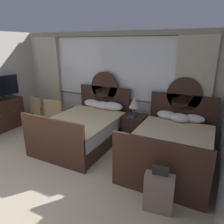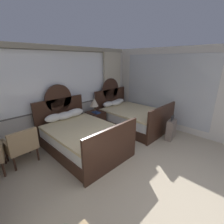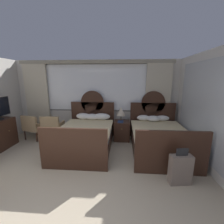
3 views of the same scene
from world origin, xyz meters
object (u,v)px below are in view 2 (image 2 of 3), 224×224
object	(u,v)px
bed_near_window	(81,137)
armchair_by_window_left	(21,144)
bed_near_mirror	(131,117)
table_lamp_on_nightstand	(94,102)
suitcase_on_floor	(171,129)
nightstand_between_beds	(96,121)
book_on_nightstand	(96,112)

from	to	relation	value
bed_near_window	armchair_by_window_left	distance (m)	1.38
bed_near_mirror	table_lamp_on_nightstand	bearing A→B (deg)	148.07
armchair_by_window_left	suitcase_on_floor	xyz separation A→B (m)	(3.52, -1.93, -0.17)
nightstand_between_beds	table_lamp_on_nightstand	world-z (taller)	table_lamp_on_nightstand
book_on_nightstand	armchair_by_window_left	bearing A→B (deg)	-178.10
bed_near_window	book_on_nightstand	bearing A→B (deg)	29.57
nightstand_between_beds	armchair_by_window_left	xyz separation A→B (m)	(-2.35, -0.18, 0.15)
armchair_by_window_left	suitcase_on_floor	size ratio (longest dim) A/B	1.14
bed_near_window	book_on_nightstand	world-z (taller)	bed_near_window
bed_near_mirror	nightstand_between_beds	xyz separation A→B (m)	(-1.07, 0.69, -0.05)
table_lamp_on_nightstand	armchair_by_window_left	world-z (taller)	table_lamp_on_nightstand
nightstand_between_beds	bed_near_window	bearing A→B (deg)	-147.43
bed_near_window	suitcase_on_floor	xyz separation A→B (m)	(2.24, -1.43, -0.07)
table_lamp_on_nightstand	book_on_nightstand	world-z (taller)	table_lamp_on_nightstand
nightstand_between_beds	suitcase_on_floor	size ratio (longest dim) A/B	0.87
bed_near_mirror	armchair_by_window_left	distance (m)	3.46
table_lamp_on_nightstand	suitcase_on_floor	distance (m)	2.52
bed_near_window	table_lamp_on_nightstand	world-z (taller)	bed_near_window
nightstand_between_beds	suitcase_on_floor	distance (m)	2.42
bed_near_mirror	table_lamp_on_nightstand	size ratio (longest dim) A/B	4.62
table_lamp_on_nightstand	suitcase_on_floor	size ratio (longest dim) A/B	0.64
nightstand_between_beds	armchair_by_window_left	world-z (taller)	armchair_by_window_left
suitcase_on_floor	book_on_nightstand	bearing A→B (deg)	121.26
book_on_nightstand	suitcase_on_floor	bearing A→B (deg)	-58.74
book_on_nightstand	suitcase_on_floor	size ratio (longest dim) A/B	0.34
book_on_nightstand	bed_near_mirror	bearing A→B (deg)	-27.86
nightstand_between_beds	book_on_nightstand	bearing A→B (deg)	-114.44
nightstand_between_beds	table_lamp_on_nightstand	xyz separation A→B (m)	(-0.03, -0.00, 0.66)
bed_near_window	table_lamp_on_nightstand	size ratio (longest dim) A/B	4.62
bed_near_window	armchair_by_window_left	xyz separation A→B (m)	(-1.29, 0.50, 0.10)
book_on_nightstand	suitcase_on_floor	distance (m)	2.38
table_lamp_on_nightstand	bed_near_window	bearing A→B (deg)	-146.76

